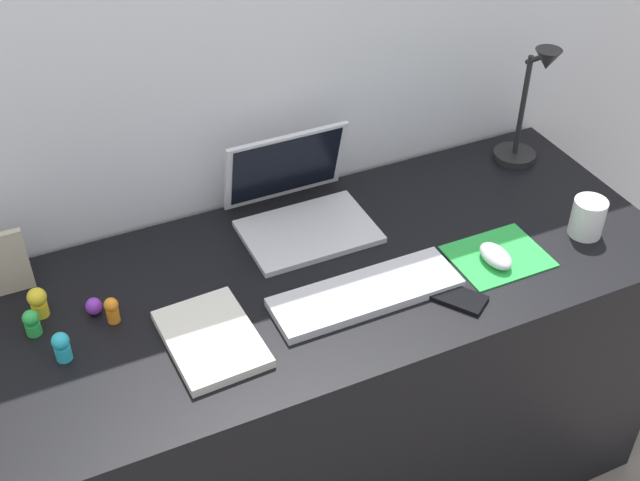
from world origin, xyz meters
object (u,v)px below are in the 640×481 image
object	(u,v)px
toy_figurine_orange	(112,309)
mouse	(496,256)
toy_figurine_green	(32,322)
toy_figurine_yellow	(38,301)
toy_figurine_cyan	(62,346)
cell_phone	(455,297)
toy_figurine_purple	(94,306)
desk_lamp	(529,109)
keyboard	(366,293)
coffee_mug	(588,218)
laptop	(298,202)
notebook_pad	(211,339)

from	to	relation	value
toy_figurine_orange	mouse	bearing A→B (deg)	-12.12
toy_figurine_green	toy_figurine_orange	world-z (taller)	same
toy_figurine_yellow	toy_figurine_cyan	bearing A→B (deg)	-82.45
cell_phone	toy_figurine_green	distance (m)	0.87
toy_figurine_green	toy_figurine_purple	xyz separation A→B (m)	(0.12, 0.01, -0.01)
desk_lamp	toy_figurine_green	xyz separation A→B (m)	(-1.26, -0.11, -0.13)
keyboard	coffee_mug	size ratio (longest dim) A/B	4.47
keyboard	cell_phone	size ratio (longest dim) A/B	3.20
laptop	keyboard	distance (m)	0.31
coffee_mug	toy_figurine_orange	xyz separation A→B (m)	(-1.06, 0.17, -0.01)
toy_figurine_orange	toy_figurine_purple	bearing A→B (deg)	127.54
notebook_pad	toy_figurine_cyan	size ratio (longest dim) A/B	3.72
coffee_mug	toy_figurine_yellow	size ratio (longest dim) A/B	1.33
notebook_pad	toy_figurine_green	xyz separation A→B (m)	(-0.31, 0.17, 0.02)
laptop	cell_phone	distance (m)	0.44
mouse	laptop	bearing A→B (deg)	135.18
toy_figurine_yellow	toy_figurine_purple	distance (m)	0.11
mouse	toy_figurine_cyan	distance (m)	0.93
toy_figurine_cyan	toy_figurine_green	bearing A→B (deg)	113.38
mouse	toy_figurine_yellow	distance (m)	0.98
toy_figurine_yellow	toy_figurine_orange	bearing A→B (deg)	-31.35
toy_figurine_yellow	toy_figurine_green	size ratio (longest dim) A/B	1.18
desk_lamp	toy_figurine_orange	bearing A→B (deg)	-172.70
desk_lamp	coffee_mug	size ratio (longest dim) A/B	3.64
cell_phone	notebook_pad	world-z (taller)	notebook_pad
toy_figurine_yellow	cell_phone	bearing A→B (deg)	-21.51
laptop	toy_figurine_purple	world-z (taller)	laptop
keyboard	toy_figurine_yellow	xyz separation A→B (m)	(-0.63, 0.23, 0.03)
mouse	toy_figurine_green	size ratio (longest dim) A/B	1.65
coffee_mug	desk_lamp	bearing A→B (deg)	82.29
toy_figurine_yellow	toy_figurine_purple	world-z (taller)	toy_figurine_yellow
toy_figurine_orange	cell_phone	bearing A→B (deg)	-19.38
laptop	coffee_mug	bearing A→B (deg)	-29.18
toy_figurine_green	laptop	bearing A→B (deg)	11.03
mouse	toy_figurine_yellow	world-z (taller)	toy_figurine_yellow
mouse	desk_lamp	world-z (taller)	desk_lamp
laptop	toy_figurine_cyan	distance (m)	0.63
toy_figurine_yellow	desk_lamp	bearing A→B (deg)	2.84
toy_figurine_orange	toy_figurine_yellow	bearing A→B (deg)	148.65
mouse	notebook_pad	xyz separation A→B (m)	(-0.65, 0.03, -0.01)
coffee_mug	toy_figurine_orange	world-z (taller)	coffee_mug
mouse	notebook_pad	size ratio (longest dim) A/B	0.40
keyboard	toy_figurine_orange	size ratio (longest dim) A/B	6.96
toy_figurine_cyan	desk_lamp	bearing A→B (deg)	9.58
coffee_mug	toy_figurine_yellow	world-z (taller)	coffee_mug
desk_lamp	toy_figurine_cyan	size ratio (longest dim) A/B	5.17
toy_figurine_yellow	toy_figurine_cyan	size ratio (longest dim) A/B	1.07
keyboard	cell_phone	distance (m)	0.19
desk_lamp	toy_figurine_cyan	xyz separation A→B (m)	(-1.22, -0.21, -0.13)
desk_lamp	toy_figurine_green	world-z (taller)	desk_lamp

